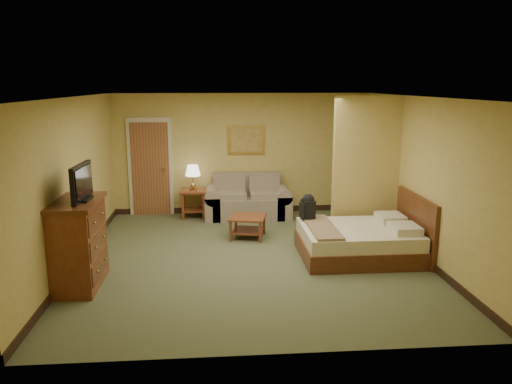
{
  "coord_description": "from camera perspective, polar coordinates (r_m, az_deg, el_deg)",
  "views": [
    {
      "loc": [
        -0.56,
        -7.75,
        2.81
      ],
      "look_at": [
        0.13,
        0.6,
        0.97
      ],
      "focal_mm": 35.0,
      "sensor_mm": 36.0,
      "label": 1
    }
  ],
  "objects": [
    {
      "name": "table_lamp",
      "position": [
        10.57,
        -7.24,
        2.37
      ],
      "size": [
        0.32,
        0.32,
        0.53
      ],
      "color": "#A8813E",
      "rests_on": "side_table"
    },
    {
      "name": "back_wall",
      "position": [
        10.87,
        -1.74,
        4.37
      ],
      "size": [
        5.5,
        0.02,
        2.6
      ],
      "primitive_type": "cube",
      "color": "tan",
      "rests_on": "floor"
    },
    {
      "name": "floor",
      "position": [
        8.26,
        -0.57,
        -7.51
      ],
      "size": [
        6.0,
        6.0,
        0.0
      ],
      "primitive_type": "plane",
      "color": "#525939",
      "rests_on": "ground"
    },
    {
      "name": "coffee_table",
      "position": [
        9.22,
        -0.95,
        -3.48
      ],
      "size": [
        0.76,
        0.76,
        0.41
      ],
      "rotation": [
        0.0,
        0.0,
        -0.22
      ],
      "color": "maroon",
      "rests_on": "floor"
    },
    {
      "name": "side_table",
      "position": [
        10.69,
        -7.15,
        -0.81
      ],
      "size": [
        0.54,
        0.54,
        0.59
      ],
      "color": "maroon",
      "rests_on": "floor"
    },
    {
      "name": "tv",
      "position": [
        7.17,
        -19.32,
        0.94
      ],
      "size": [
        0.22,
        0.82,
        0.5
      ],
      "rotation": [
        0.0,
        0.0,
        -0.03
      ],
      "color": "black",
      "rests_on": "dresser"
    },
    {
      "name": "baseboard",
      "position": [
        11.1,
        -1.7,
        -1.99
      ],
      "size": [
        5.5,
        0.02,
        0.12
      ],
      "primitive_type": "cube",
      "color": "black",
      "rests_on": "floor"
    },
    {
      "name": "loveseat",
      "position": [
        10.65,
        -0.96,
        -1.28
      ],
      "size": [
        1.81,
        0.84,
        0.92
      ],
      "color": "gray",
      "rests_on": "floor"
    },
    {
      "name": "right_wall",
      "position": [
        8.56,
        18.1,
        1.59
      ],
      "size": [
        0.02,
        6.0,
        2.6
      ],
      "primitive_type": "cube",
      "color": "tan",
      "rests_on": "floor"
    },
    {
      "name": "wall_picture",
      "position": [
        10.82,
        -1.12,
        5.93
      ],
      "size": [
        0.8,
        0.04,
        0.62
      ],
      "color": "#B78E3F",
      "rests_on": "back_wall"
    },
    {
      "name": "backpack",
      "position": [
        8.57,
        5.98,
        -1.65
      ],
      "size": [
        0.23,
        0.3,
        0.46
      ],
      "rotation": [
        0.0,
        0.0,
        0.21
      ],
      "color": "black",
      "rests_on": "bed"
    },
    {
      "name": "partition",
      "position": [
        9.21,
        12.45,
        2.64
      ],
      "size": [
        1.2,
        0.15,
        2.6
      ],
      "primitive_type": "cube",
      "color": "tan",
      "rests_on": "floor"
    },
    {
      "name": "bed",
      "position": [
        8.4,
        12.04,
        -5.43
      ],
      "size": [
        1.92,
        1.58,
        1.02
      ],
      "color": "#4F2512",
      "rests_on": "floor"
    },
    {
      "name": "dresser",
      "position": [
        7.4,
        -19.6,
        -5.55
      ],
      "size": [
        0.61,
        1.16,
        1.24
      ],
      "color": "maroon",
      "rests_on": "floor"
    },
    {
      "name": "left_wall",
      "position": [
        8.19,
        -20.15,
        0.99
      ],
      "size": [
        0.02,
        6.0,
        2.6
      ],
      "primitive_type": "cube",
      "color": "tan",
      "rests_on": "floor"
    },
    {
      "name": "ceiling",
      "position": [
        7.78,
        -0.61,
        10.82
      ],
      "size": [
        6.0,
        6.0,
        0.0
      ],
      "primitive_type": "plane",
      "rotation": [
        3.14,
        0.0,
        0.0
      ],
      "color": "white",
      "rests_on": "back_wall"
    },
    {
      "name": "door",
      "position": [
        10.95,
        -11.97,
        2.75
      ],
      "size": [
        0.94,
        0.16,
        2.1
      ],
      "color": "beige",
      "rests_on": "floor"
    }
  ]
}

